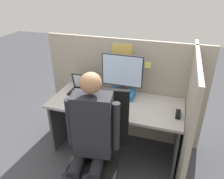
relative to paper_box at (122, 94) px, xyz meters
The scene contains 12 objects.
ground_plane 0.90m from the paper_box, 93.02° to the right, with size 12.00×12.00×0.00m, color #3D3D42.
cubicle_panel_back 0.21m from the paper_box, 97.33° to the left, with size 2.05×0.05×1.38m.
cubicle_panel_right 0.81m from the paper_box, 16.24° to the right, with size 0.04×1.31×1.38m.
desk 0.26m from the paper_box, 99.37° to the right, with size 1.55×0.67×0.72m.
paper_box is the anchor object (origin of this frame).
monitor 0.28m from the paper_box, 90.00° to the left, with size 0.49×0.19×0.46m.
laptop 0.47m from the paper_box, behind, with size 0.37×0.21×0.23m.
mouse 0.42m from the paper_box, 130.81° to the right, with size 0.07×0.05×0.04m.
stapler 0.72m from the paper_box, 19.31° to the right, with size 0.05×0.13×0.05m.
carrot_toy 0.37m from the paper_box, 115.67° to the right, with size 0.04×0.13×0.04m.
office_chair 0.74m from the paper_box, 91.58° to the right, with size 0.54×0.58×1.09m.
person 0.87m from the paper_box, 93.03° to the right, with size 0.47×0.47×1.35m.
Camera 1 is at (0.63, -1.77, 2.01)m, focal length 35.00 mm.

